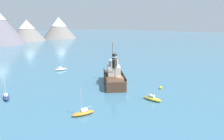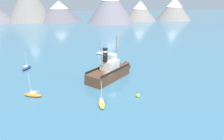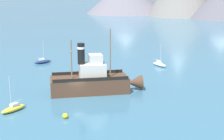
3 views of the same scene
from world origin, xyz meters
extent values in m
plane|color=#38667F|center=(0.00, 0.00, 0.00)|extent=(600.00, 600.00, 0.00)
cone|color=slate|center=(49.09, 135.79, 8.41)|extent=(28.99, 28.99, 16.83)
cone|color=white|center=(49.09, 135.79, 13.40)|extent=(12.57, 12.57, 6.95)
cone|color=slate|center=(81.64, 136.53, 9.80)|extent=(31.63, 31.63, 19.60)
cone|color=white|center=(81.64, 136.53, 15.49)|extent=(14.12, 14.12, 8.33)
cube|color=#4C3323|center=(0.15, 2.83, 1.20)|extent=(11.62, 11.57, 2.40)
cone|color=#4C3323|center=(5.26, 7.90, 1.20)|extent=(3.36, 3.36, 2.35)
cube|color=beige|center=(0.50, 3.18, 3.50)|extent=(4.95, 4.95, 2.20)
cube|color=beige|center=(0.86, 3.53, 5.30)|extent=(2.97, 2.97, 1.40)
cylinder|color=black|center=(-0.70, 1.98, 6.20)|extent=(1.10, 1.10, 3.20)
cylinder|color=silver|center=(-0.70, 1.98, 7.10)|extent=(1.16, 1.16, 0.35)
cylinder|color=#75604C|center=(2.49, 5.15, 6.15)|extent=(0.20, 0.20, 7.50)
cylinder|color=#75604C|center=(-1.77, 0.92, 5.40)|extent=(0.20, 0.20, 6.00)
cylinder|color=#75604C|center=(-1.77, 0.92, 6.72)|extent=(1.92, 1.93, 0.12)
cube|color=black|center=(-1.37, 4.36, 2.65)|extent=(8.18, 8.11, 0.50)
cube|color=black|center=(1.67, 1.30, 2.65)|extent=(8.18, 8.11, 0.50)
ellipsoid|color=white|center=(1.06, 25.27, 0.35)|extent=(3.93, 2.47, 0.70)
cube|color=silver|center=(0.87, 25.35, 0.88)|extent=(1.26, 1.01, 0.36)
cylinder|color=#B7B7BC|center=(1.33, 25.15, 2.80)|extent=(0.10, 0.10, 4.20)
cylinder|color=#B7B7BC|center=(0.50, 25.50, 1.25)|extent=(1.69, 0.76, 0.08)
ellipsoid|color=orange|center=(-16.01, -3.76, 0.35)|extent=(3.93, 2.47, 0.70)
cube|color=silver|center=(-15.83, -3.84, 0.88)|extent=(1.26, 1.01, 0.36)
cylinder|color=#B7B7BC|center=(-16.29, -3.64, 2.80)|extent=(0.10, 0.10, 4.20)
cylinder|color=#B7B7BC|center=(-15.46, -3.99, 1.25)|extent=(1.69, 0.76, 0.08)
ellipsoid|color=gold|center=(-3.05, -9.50, 0.35)|extent=(1.19, 3.82, 0.70)
cube|color=silver|center=(-3.05, -9.30, 0.88)|extent=(0.67, 1.11, 0.36)
cylinder|color=#B7B7BC|center=(-3.06, -9.80, 2.80)|extent=(0.10, 0.10, 4.20)
cylinder|color=#B7B7BC|center=(-3.04, -8.90, 1.25)|extent=(0.12, 1.80, 0.08)
ellipsoid|color=navy|center=(-20.90, 13.52, 0.35)|extent=(2.35, 3.95, 0.70)
cube|color=silver|center=(-20.97, 13.33, 0.88)|extent=(0.98, 1.25, 0.36)
cylinder|color=#B7B7BC|center=(-20.79, 13.80, 2.80)|extent=(0.10, 0.10, 4.20)
cylinder|color=#B7B7BC|center=(-21.11, 12.95, 1.25)|extent=(0.70, 1.72, 0.08)
sphere|color=yellow|center=(4.35, -7.57, 0.35)|extent=(0.70, 0.70, 0.70)
camera|label=1|loc=(-36.33, -26.71, 14.91)|focal=32.00mm
camera|label=2|loc=(-6.59, -41.29, 18.14)|focal=32.00mm
camera|label=3|loc=(31.87, -37.62, 16.14)|focal=55.00mm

